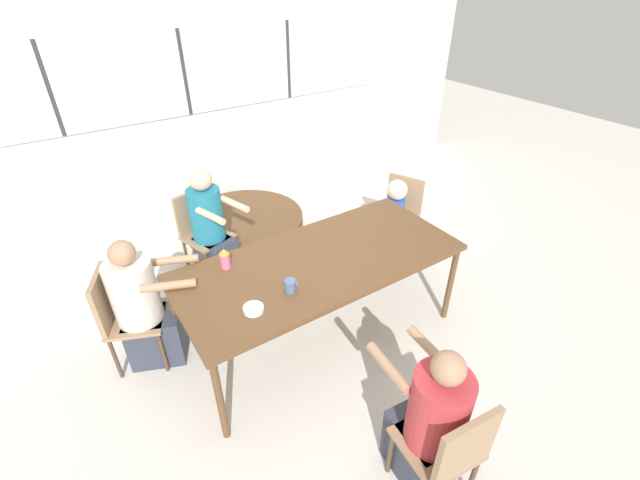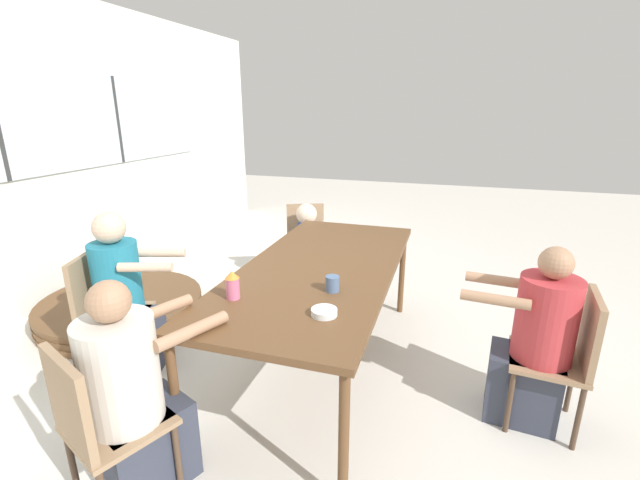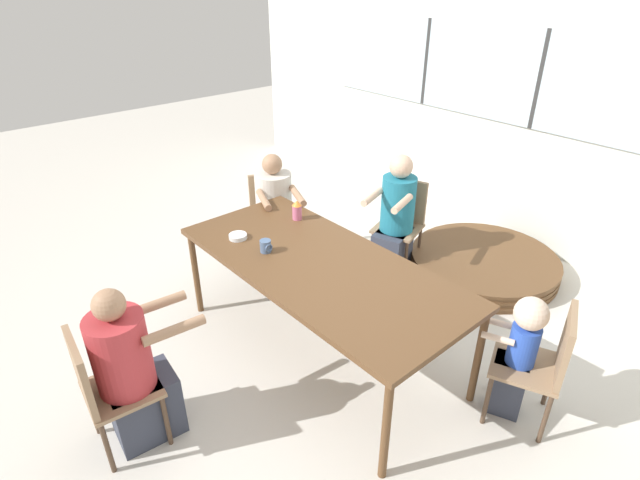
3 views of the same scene
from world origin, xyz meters
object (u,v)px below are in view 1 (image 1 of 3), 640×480
object	(u,v)px
chair_for_woman_green_shirt	(200,226)
bowl_white_shallow	(253,309)
chair_for_toddler	(400,211)
sippy_cup	(225,258)
person_toddler	(393,219)
person_man_teal_shirt	(429,425)
folded_table_stack	(245,223)
person_woman_green_shirt	(211,230)
person_man_blue_shirt	(145,310)
chair_for_man_blue_shirt	(121,312)
coffee_mug	(290,286)
chair_for_man_teal_shirt	(450,448)

from	to	relation	value
chair_for_woman_green_shirt	bowl_white_shallow	size ratio (longest dim) A/B	6.23
chair_for_toddler	chair_for_woman_green_shirt	bearing A→B (deg)	42.42
sippy_cup	bowl_white_shallow	size ratio (longest dim) A/B	1.19
person_toddler	bowl_white_shallow	bearing A→B (deg)	88.70
person_man_teal_shirt	folded_table_stack	size ratio (longest dim) A/B	0.80
person_woman_green_shirt	person_man_blue_shirt	world-z (taller)	person_woman_green_shirt
chair_for_man_blue_shirt	chair_for_toddler	size ratio (longest dim) A/B	1.00
chair_for_woman_green_shirt	coffee_mug	world-z (taller)	coffee_mug
folded_table_stack	person_man_blue_shirt	bearing A→B (deg)	-135.85
person_toddler	bowl_white_shallow	size ratio (longest dim) A/B	6.62
bowl_white_shallow	coffee_mug	bearing A→B (deg)	7.85
chair_for_man_teal_shirt	person_woman_green_shirt	size ratio (longest dim) A/B	0.74
chair_for_man_teal_shirt	folded_table_stack	world-z (taller)	chair_for_man_teal_shirt
chair_for_woman_green_shirt	person_woman_green_shirt	distance (m)	0.17
person_man_teal_shirt	sippy_cup	size ratio (longest dim) A/B	6.74
person_woman_green_shirt	coffee_mug	xyz separation A→B (m)	(0.04, -1.47, 0.30)
chair_for_man_blue_shirt	person_woman_green_shirt	distance (m)	1.20
coffee_mug	sippy_cup	bearing A→B (deg)	117.79
folded_table_stack	person_toddler	bearing A→B (deg)	-52.47
folded_table_stack	coffee_mug	bearing A→B (deg)	-105.01
chair_for_man_blue_shirt	bowl_white_shallow	bearing A→B (deg)	64.03
person_toddler	coffee_mug	bearing A→B (deg)	91.05
chair_for_man_blue_shirt	coffee_mug	distance (m)	1.32
chair_for_man_teal_shirt	bowl_white_shallow	xyz separation A→B (m)	(-0.52, 1.27, 0.30)
chair_for_woman_green_shirt	person_man_blue_shirt	bearing A→B (deg)	32.01
chair_for_man_blue_shirt	person_man_teal_shirt	xyz separation A→B (m)	(1.25, -1.92, -0.02)
sippy_cup	person_woman_green_shirt	bearing A→B (deg)	77.08
person_man_teal_shirt	person_man_blue_shirt	bearing A→B (deg)	126.52
coffee_mug	chair_for_man_teal_shirt	bearing A→B (deg)	-80.74
chair_for_man_teal_shirt	folded_table_stack	size ratio (longest dim) A/B	0.62
sippy_cup	chair_for_man_blue_shirt	bearing A→B (deg)	159.74
chair_for_man_teal_shirt	sippy_cup	distance (m)	1.90
chair_for_man_teal_shirt	person_man_blue_shirt	distance (m)	2.29
person_man_teal_shirt	chair_for_man_teal_shirt	bearing A→B (deg)	-90.00
chair_for_woman_green_shirt	person_woman_green_shirt	xyz separation A→B (m)	(0.05, -0.16, 0.02)
chair_for_man_blue_shirt	chair_for_man_teal_shirt	world-z (taller)	same
person_woman_green_shirt	folded_table_stack	xyz separation A→B (m)	(0.60, 0.63, -0.43)
chair_for_toddler	folded_table_stack	size ratio (longest dim) A/B	0.62
person_toddler	coffee_mug	size ratio (longest dim) A/B	9.87
person_woman_green_shirt	person_toddler	bearing A→B (deg)	137.90
chair_for_man_teal_shirt	chair_for_woman_green_shirt	bearing A→B (deg)	101.87
coffee_mug	sippy_cup	world-z (taller)	sippy_cup
chair_for_toddler	person_woman_green_shirt	world-z (taller)	person_woman_green_shirt
chair_for_toddler	person_man_blue_shirt	xyz separation A→B (m)	(-2.62, -0.07, -0.01)
chair_for_man_blue_shirt	folded_table_stack	xyz separation A→B (m)	(1.58, 1.32, -0.41)
chair_for_toddler	sippy_cup	bearing A→B (deg)	74.95
person_woman_green_shirt	person_toddler	distance (m)	1.82
person_woman_green_shirt	person_man_teal_shirt	bearing A→B (deg)	78.15
person_woman_green_shirt	sippy_cup	bearing A→B (deg)	59.30
bowl_white_shallow	sippy_cup	bearing A→B (deg)	85.83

